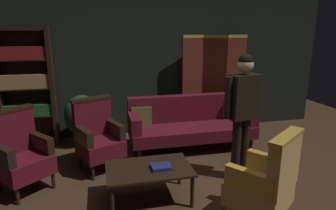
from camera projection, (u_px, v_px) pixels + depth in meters
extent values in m
plane|color=#3D2819|center=(183.00, 194.00, 3.63)|extent=(10.00, 10.00, 0.00)
cube|color=black|center=(148.00, 61.00, 5.59)|extent=(7.20, 0.10, 2.80)
cube|color=#5B2319|center=(192.00, 85.00, 5.66)|extent=(0.45, 0.15, 1.90)
cube|color=#B78E33|center=(193.00, 36.00, 5.43)|extent=(0.45, 0.16, 0.06)
cube|color=#5B2319|center=(214.00, 84.00, 5.71)|extent=(0.41, 0.25, 1.90)
cube|color=#B78E33|center=(215.00, 36.00, 5.48)|extent=(0.42, 0.26, 0.06)
cube|color=#5B2319|center=(235.00, 84.00, 5.75)|extent=(0.45, 0.14, 1.90)
cube|color=#B78E33|center=(237.00, 36.00, 5.51)|extent=(0.46, 0.15, 0.06)
cube|color=black|center=(0.00, 89.00, 4.86)|extent=(0.06, 0.32, 2.05)
cube|color=black|center=(53.00, 87.00, 5.04)|extent=(0.06, 0.32, 2.05)
cube|color=black|center=(29.00, 87.00, 5.09)|extent=(0.90, 0.02, 2.05)
cube|color=black|center=(33.00, 141.00, 5.19)|extent=(0.86, 0.30, 0.02)
cube|color=black|center=(30.00, 115.00, 5.07)|extent=(0.86, 0.30, 0.02)
cube|color=#1E4C28|center=(29.00, 110.00, 5.03)|extent=(0.78, 0.22, 0.20)
cube|color=black|center=(27.00, 88.00, 4.95)|extent=(0.86, 0.30, 0.02)
cube|color=#9E7A47|center=(26.00, 81.00, 4.90)|extent=(0.78, 0.22, 0.23)
cube|color=black|center=(23.00, 60.00, 4.83)|extent=(0.86, 0.30, 0.02)
cube|color=maroon|center=(22.00, 53.00, 4.78)|extent=(0.78, 0.22, 0.21)
cube|color=black|center=(19.00, 30.00, 4.71)|extent=(0.86, 0.30, 0.02)
cylinder|color=black|center=(139.00, 155.00, 4.51)|extent=(0.07, 0.07, 0.22)
cylinder|color=black|center=(251.00, 144.00, 4.93)|extent=(0.07, 0.07, 0.22)
cylinder|color=black|center=(135.00, 141.00, 5.07)|extent=(0.07, 0.07, 0.22)
cylinder|color=black|center=(235.00, 132.00, 5.49)|extent=(0.07, 0.07, 0.22)
cube|color=#4C0F19|center=(192.00, 131.00, 4.95)|extent=(2.10, 0.76, 0.20)
cube|color=#4C0F19|center=(187.00, 108.00, 5.16)|extent=(2.10, 0.18, 0.46)
cube|color=#4C0F19|center=(134.00, 122.00, 4.67)|extent=(0.16, 0.68, 0.26)
cube|color=#4C0F19|center=(245.00, 114.00, 5.11)|extent=(0.16, 0.68, 0.26)
cube|color=#4C5123|center=(142.00, 117.00, 4.89)|extent=(0.36, 0.19, 0.35)
cube|color=#B79338|center=(233.00, 111.00, 5.26)|extent=(0.35, 0.18, 0.35)
cylinder|color=black|center=(112.00, 202.00, 3.12)|extent=(0.04, 0.04, 0.39)
cylinder|color=black|center=(192.00, 192.00, 3.32)|extent=(0.04, 0.04, 0.39)
cylinder|color=black|center=(110.00, 178.00, 3.63)|extent=(0.04, 0.04, 0.39)
cylinder|color=black|center=(180.00, 170.00, 3.83)|extent=(0.04, 0.04, 0.39)
cube|color=black|center=(149.00, 168.00, 3.42)|extent=(1.00, 0.64, 0.03)
cylinder|color=#B78E33|center=(246.00, 195.00, 3.41)|extent=(0.04, 0.04, 0.22)
cube|color=tan|center=(258.00, 193.00, 3.04)|extent=(0.78, 0.78, 0.24)
cube|color=tan|center=(284.00, 165.00, 2.79)|extent=(0.53, 0.42, 0.54)
cube|color=#B78E33|center=(287.00, 137.00, 2.72)|extent=(0.56, 0.46, 0.04)
cube|color=#B78E33|center=(269.00, 165.00, 3.16)|extent=(0.36, 0.46, 0.22)
cube|color=#B78E33|center=(249.00, 182.00, 2.81)|extent=(0.36, 0.46, 0.22)
cylinder|color=black|center=(18.00, 196.00, 3.39)|extent=(0.04, 0.04, 0.22)
cylinder|color=black|center=(53.00, 180.00, 3.75)|extent=(0.04, 0.04, 0.22)
cylinder|color=black|center=(0.00, 184.00, 3.66)|extent=(0.04, 0.04, 0.22)
cylinder|color=black|center=(34.00, 170.00, 4.01)|extent=(0.04, 0.04, 0.22)
cube|color=#4C0F19|center=(24.00, 166.00, 3.64)|extent=(0.79, 0.79, 0.24)
cube|color=#4C0F19|center=(11.00, 132.00, 3.68)|extent=(0.51, 0.45, 0.54)
cube|color=black|center=(8.00, 110.00, 3.61)|extent=(0.55, 0.48, 0.04)
cube|color=black|center=(2.00, 155.00, 3.40)|extent=(0.39, 0.44, 0.22)
cube|color=black|center=(40.00, 143.00, 3.77)|extent=(0.39, 0.44, 0.22)
cylinder|color=black|center=(93.00, 172.00, 3.95)|extent=(0.04, 0.04, 0.22)
cylinder|color=black|center=(123.00, 163.00, 4.22)|extent=(0.04, 0.04, 0.22)
cylinder|color=black|center=(80.00, 161.00, 4.31)|extent=(0.04, 0.04, 0.22)
cylinder|color=black|center=(109.00, 153.00, 4.58)|extent=(0.04, 0.04, 0.22)
cube|color=#4C0F19|center=(101.00, 147.00, 4.21)|extent=(0.74, 0.74, 0.24)
cube|color=#4C0F19|center=(92.00, 118.00, 4.29)|extent=(0.56, 0.34, 0.54)
cube|color=black|center=(91.00, 99.00, 4.21)|extent=(0.60, 0.36, 0.04)
cube|color=black|center=(83.00, 136.00, 4.01)|extent=(0.28, 0.49, 0.22)
cube|color=black|center=(115.00, 129.00, 4.29)|extent=(0.28, 0.49, 0.22)
cylinder|color=black|center=(244.00, 148.00, 3.97)|extent=(0.12, 0.12, 0.86)
cylinder|color=black|center=(236.00, 149.00, 3.91)|extent=(0.12, 0.12, 0.86)
cube|color=maroon|center=(242.00, 115.00, 3.83)|extent=(0.35, 0.23, 0.09)
cube|color=black|center=(244.00, 97.00, 3.76)|extent=(0.44, 0.30, 0.58)
cube|color=white|center=(238.00, 93.00, 3.85)|extent=(0.14, 0.04, 0.41)
cube|color=maroon|center=(239.00, 76.00, 3.80)|extent=(0.09, 0.04, 0.04)
cylinder|color=black|center=(258.00, 94.00, 3.87)|extent=(0.09, 0.09, 0.54)
cylinder|color=black|center=(228.00, 98.00, 3.65)|extent=(0.09, 0.09, 0.54)
sphere|color=tan|center=(246.00, 65.00, 3.66)|extent=(0.20, 0.20, 0.20)
sphere|color=black|center=(246.00, 61.00, 3.65)|extent=(0.18, 0.18, 0.18)
cylinder|color=brown|center=(84.00, 137.00, 5.17)|extent=(0.28, 0.28, 0.28)
ellipsoid|color=#193D19|center=(82.00, 115.00, 5.06)|extent=(0.61, 0.61, 0.70)
cube|color=navy|center=(161.00, 167.00, 3.39)|extent=(0.23, 0.18, 0.04)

